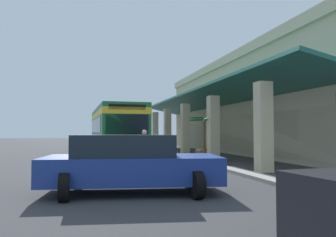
% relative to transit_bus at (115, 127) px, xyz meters
% --- Properties ---
extents(ground, '(120.00, 120.00, 0.00)m').
position_rel_transit_bus_xyz_m(ground, '(2.62, 9.13, -1.85)').
color(ground, '#38383A').
extents(curb_strip, '(30.58, 0.50, 0.12)m').
position_rel_transit_bus_xyz_m(curb_strip, '(0.75, 3.61, -1.79)').
color(curb_strip, '#9E998E').
rests_on(curb_strip, ground).
extents(plaza_building, '(25.78, 14.55, 6.93)m').
position_rel_transit_bus_xyz_m(plaza_building, '(0.75, 13.23, 1.62)').
color(plaza_building, '#C6B793').
rests_on(plaza_building, ground).
extents(transit_bus, '(11.29, 3.07, 3.34)m').
position_rel_transit_bus_xyz_m(transit_bus, '(0.00, 0.00, 0.00)').
color(transit_bus, '#196638').
rests_on(transit_bus, ground).
extents(parked_sedan_blue, '(2.87, 4.62, 1.47)m').
position_rel_transit_bus_xyz_m(parked_sedan_blue, '(13.89, -0.75, -1.10)').
color(parked_sedan_blue, navy).
rests_on(parked_sedan_blue, ground).
extents(pedestrian, '(0.39, 0.65, 1.63)m').
position_rel_transit_bus_xyz_m(pedestrian, '(7.90, 0.66, -0.95)').
color(pedestrian, '#726651').
rests_on(pedestrian, ground).
extents(potted_palm, '(1.96, 1.75, 2.40)m').
position_rel_transit_bus_xyz_m(potted_palm, '(4.91, 4.60, -1.13)').
color(potted_palm, brown).
rests_on(potted_palm, ground).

